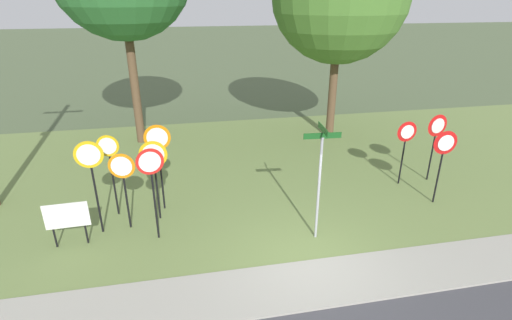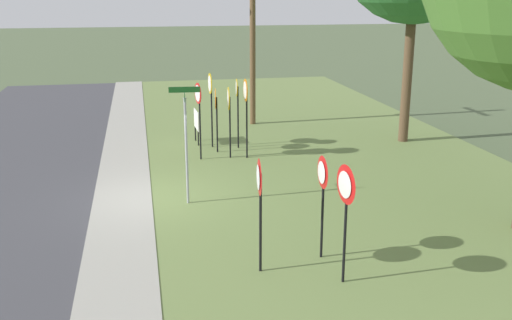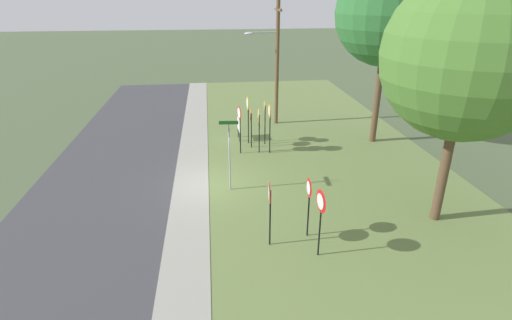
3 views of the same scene
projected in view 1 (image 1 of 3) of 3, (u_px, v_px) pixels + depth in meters
The scene contains 14 objects.
ground_plane at pixel (308, 262), 9.70m from camera, with size 160.00×160.00×0.00m, color #4C5B3D.
sidewalk_strip at pixel (319, 282), 8.96m from camera, with size 44.00×1.60×0.06m, color #99968C.
grass_median at pixel (259, 166), 15.10m from camera, with size 44.00×12.00×0.04m, color olive.
stop_sign_near_left at pixel (154, 163), 10.81m from camera, with size 0.78×0.11×2.46m.
stop_sign_near_right at pixel (123, 175), 10.41m from camera, with size 0.71×0.12×2.29m.
stop_sign_far_left at pixel (151, 175), 9.85m from camera, with size 0.70×0.15×2.63m.
stop_sign_far_center at pixel (91, 168), 10.07m from camera, with size 0.74×0.10×2.73m.
stop_sign_far_right at pixel (110, 159), 11.03m from camera, with size 0.63×0.11×2.55m.
stop_sign_center_tall at pixel (158, 149), 11.26m from camera, with size 0.77×0.10×2.74m.
yield_sign_near_left at pixel (444, 150), 11.70m from camera, with size 0.75×0.12×2.42m.
yield_sign_near_right at pixel (406, 138), 12.96m from camera, with size 0.71×0.10×2.29m.
yield_sign_far_left at pixel (437, 132), 13.20m from camera, with size 0.78×0.13×2.44m.
street_name_post at pixel (320, 175), 9.91m from camera, with size 0.96×0.82×3.19m.
notice_board at pixel (67, 218), 9.98m from camera, with size 1.10×0.08×1.25m.
Camera 1 is at (-2.81, -7.50, 6.17)m, focal length 27.12 mm.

